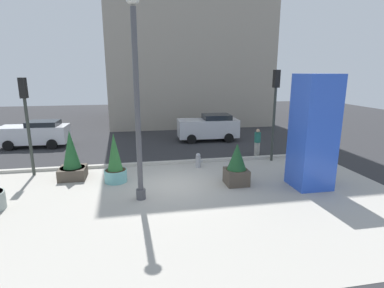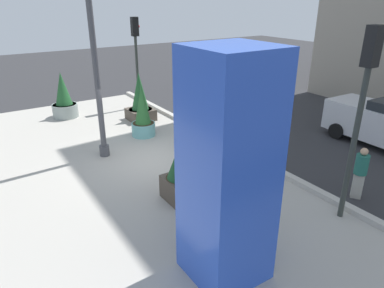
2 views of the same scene
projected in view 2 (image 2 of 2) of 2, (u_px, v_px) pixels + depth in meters
The scene contains 15 objects.
ground_plane at pixel (236, 138), 14.55m from camera, with size 60.00×60.00×0.00m, color #2D2D30.
plaza_pavement at pixel (95, 175), 11.52m from camera, with size 18.00×10.00×0.02m, color #ADA89E.
curb_strip at pixel (219, 140), 14.08m from camera, with size 18.00×0.24×0.16m, color #B7B2A8.
lamp_post at pixel (95, 59), 11.58m from camera, with size 0.44×0.44×7.20m.
art_pillar_blue at pixel (228, 173), 6.61m from camera, with size 1.47×1.47×4.69m, color blue.
potted_plant_near_right at pixel (143, 115), 14.46m from camera, with size 0.98×0.98×2.20m.
potted_plant_curbside at pixel (181, 172), 9.87m from camera, with size 0.95×0.95×1.82m.
potted_plant_near_left at pixel (140, 101), 16.36m from camera, with size 1.16×1.16×2.25m.
potted_plant_mid_plaza at pixel (64, 100), 16.74m from camera, with size 1.18×1.18×2.18m.
fire_hydrant at pixel (229, 153), 12.26m from camera, with size 0.36×0.26×0.75m.
traffic_light_far_side at pixel (136, 48), 17.42m from camera, with size 0.28×0.42×4.51m.
traffic_light_corner at pixel (363, 98), 8.12m from camera, with size 0.28×0.42×4.86m.
car_far_lane at pixel (384, 122), 13.52m from camera, with size 4.23×2.09×1.84m.
car_curb_west at pixel (213, 73), 22.50m from camera, with size 4.21×2.08×1.67m.
pedestrian_by_curb at pixel (360, 171), 9.92m from camera, with size 0.50×0.50×1.56m.
Camera 2 is at (10.30, -4.94, 5.41)m, focal length 32.85 mm.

